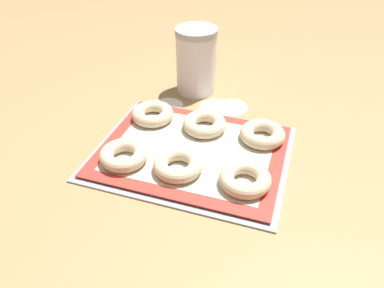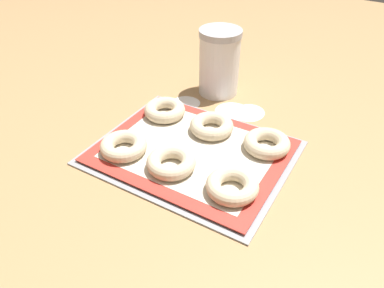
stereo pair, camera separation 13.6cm
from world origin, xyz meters
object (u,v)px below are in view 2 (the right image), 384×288
at_px(bagel_front_left, 124,146).
at_px(bagel_back_left, 165,110).
at_px(bagel_front_center, 171,162).
at_px(flour_canister, 219,62).
at_px(bagel_back_right, 267,143).
at_px(bagel_front_right, 232,186).
at_px(baking_tray, 192,152).
at_px(bagel_back_center, 212,126).

distance_m(bagel_front_left, bagel_back_left, 0.16).
bearing_deg(bagel_front_center, bagel_front_left, -177.11).
height_order(bagel_back_left, flour_canister, flour_canister).
bearing_deg(bagel_back_right, bagel_front_left, -147.57).
xyz_separation_m(bagel_front_center, bagel_front_right, (0.13, 0.00, 0.00)).
relative_size(baking_tray, bagel_front_right, 4.12).
xyz_separation_m(bagel_front_right, bagel_back_center, (-0.13, 0.15, 0.00)).
bearing_deg(bagel_front_center, bagel_front_right, 0.33).
height_order(bagel_front_center, bagel_back_left, same).
height_order(bagel_back_left, bagel_back_center, same).
bearing_deg(bagel_back_center, bagel_back_left, 178.95).
relative_size(bagel_front_center, bagel_back_right, 1.00).
height_order(baking_tray, bagel_front_right, bagel_front_right).
relative_size(baking_tray, flour_canister, 2.35).
bearing_deg(bagel_back_left, bagel_front_right, -31.49).
relative_size(bagel_front_right, flour_canister, 0.57).
relative_size(bagel_back_center, bagel_back_right, 1.00).
xyz_separation_m(bagel_back_center, flour_canister, (-0.08, 0.19, 0.06)).
height_order(baking_tray, bagel_front_left, bagel_front_left).
bearing_deg(baking_tray, bagel_front_center, -93.65).
distance_m(baking_tray, bagel_back_center, 0.08).
bearing_deg(bagel_front_left, baking_tray, 33.37).
xyz_separation_m(bagel_front_left, flour_canister, (0.04, 0.35, 0.06)).
relative_size(baking_tray, bagel_front_center, 4.12).
relative_size(bagel_front_center, flour_canister, 0.57).
distance_m(bagel_front_left, bagel_front_right, 0.25).
distance_m(bagel_front_left, flour_canister, 0.36).
bearing_deg(bagel_back_right, bagel_front_center, -131.79).
relative_size(baking_tray, bagel_front_left, 4.12).
relative_size(bagel_front_center, bagel_back_left, 1.00).
bearing_deg(bagel_front_left, bagel_front_right, 1.52).
xyz_separation_m(bagel_front_left, bagel_front_center, (0.12, 0.01, 0.00)).
bearing_deg(baking_tray, bagel_back_center, 87.71).
bearing_deg(bagel_front_right, flour_canister, 121.09).
bearing_deg(baking_tray, bagel_back_left, 146.41).
height_order(bagel_front_center, bagel_back_right, same).
height_order(bagel_front_right, bagel_back_center, same).
distance_m(bagel_front_center, bagel_back_right, 0.21).
distance_m(bagel_back_left, bagel_back_center, 0.13).
xyz_separation_m(bagel_front_right, bagel_back_right, (0.01, 0.16, 0.00)).
bearing_deg(bagel_back_right, bagel_back_left, 179.85).
xyz_separation_m(bagel_front_center, bagel_back_center, (0.01, 0.16, 0.00)).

